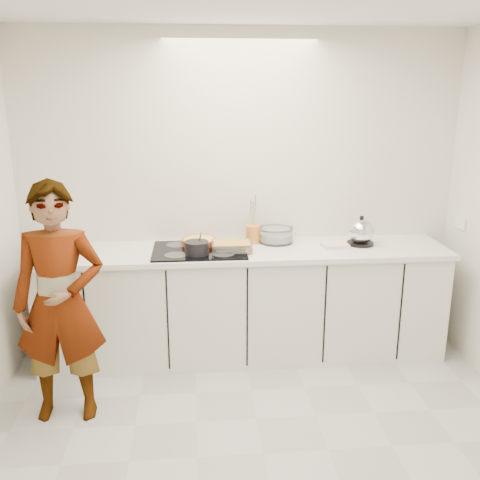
{
  "coord_description": "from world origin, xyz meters",
  "views": [
    {
      "loc": [
        -0.38,
        -2.74,
        2.11
      ],
      "look_at": [
        -0.05,
        1.05,
        1.05
      ],
      "focal_mm": 40.0,
      "sensor_mm": 36.0,
      "label": 1
    }
  ],
  "objects": [
    {
      "name": "tart_dish",
      "position": [
        -0.35,
        1.4,
        0.95
      ],
      "size": [
        0.36,
        0.36,
        0.05
      ],
      "color": "#B83C1C",
      "rests_on": "hob"
    },
    {
      "name": "cook",
      "position": [
        -1.26,
        0.54,
        0.8
      ],
      "size": [
        0.59,
        0.39,
        1.59
      ],
      "primitive_type": "imported",
      "rotation": [
        0.0,
        0.0,
        0.02
      ],
      "color": "silver",
      "rests_on": "floor"
    },
    {
      "name": "wall_front",
      "position": [
        0.0,
        -1.6,
        1.3
      ],
      "size": [
        3.6,
        0.0,
        2.6
      ],
      "primitive_type": "cube",
      "color": "silver",
      "rests_on": "ground"
    },
    {
      "name": "baking_dish",
      "position": [
        -0.1,
        1.23,
        0.96
      ],
      "size": [
        0.31,
        0.23,
        0.06
      ],
      "color": "silver",
      "rests_on": "hob"
    },
    {
      "name": "saucepan",
      "position": [
        -0.37,
        1.13,
        0.97
      ],
      "size": [
        0.22,
        0.22,
        0.17
      ],
      "color": "black",
      "rests_on": "hob"
    },
    {
      "name": "wall_back",
      "position": [
        0.0,
        1.6,
        1.3
      ],
      "size": [
        3.6,
        0.0,
        2.6
      ],
      "primitive_type": "cube",
      "color": "silver",
      "rests_on": "ground"
    },
    {
      "name": "kettle",
      "position": [
        0.95,
        1.32,
        1.01
      ],
      "size": [
        0.23,
        0.23,
        0.24
      ],
      "color": "black",
      "rests_on": "countertop"
    },
    {
      "name": "tea_towel",
      "position": [
        0.73,
        1.27,
        0.93
      ],
      "size": [
        0.22,
        0.17,
        0.03
      ],
      "primitive_type": "cube",
      "rotation": [
        0.0,
        0.0,
        0.12
      ],
      "color": "white",
      "rests_on": "countertop"
    },
    {
      "name": "floor",
      "position": [
        0.0,
        0.0,
        0.0
      ],
      "size": [
        3.6,
        3.2,
        0.0
      ],
      "primitive_type": "cube",
      "color": "#B8B8B6",
      "rests_on": "ground"
    },
    {
      "name": "countertop",
      "position": [
        0.0,
        1.28,
        0.89
      ],
      "size": [
        3.24,
        0.64,
        0.04
      ],
      "primitive_type": "cube",
      "color": "white",
      "rests_on": "base_cabinets"
    },
    {
      "name": "mixing_bowl",
      "position": [
        0.28,
        1.45,
        0.97
      ],
      "size": [
        0.33,
        0.33,
        0.13
      ],
      "color": "silver",
      "rests_on": "countertop"
    },
    {
      "name": "base_cabinets",
      "position": [
        0.0,
        1.28,
        0.43
      ],
      "size": [
        3.2,
        0.58,
        0.87
      ],
      "primitive_type": "cube",
      "color": "silver",
      "rests_on": "floor"
    },
    {
      "name": "utensil_crock",
      "position": [
        0.09,
        1.46,
        0.98
      ],
      "size": [
        0.15,
        0.15,
        0.15
      ],
      "primitive_type": "cylinder",
      "rotation": [
        0.0,
        0.0,
        -0.41
      ],
      "color": "orange",
      "rests_on": "countertop"
    },
    {
      "name": "hob",
      "position": [
        -0.35,
        1.26,
        0.92
      ],
      "size": [
        0.72,
        0.54,
        0.01
      ],
      "primitive_type": "cube",
      "color": "black",
      "rests_on": "countertop"
    }
  ]
}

